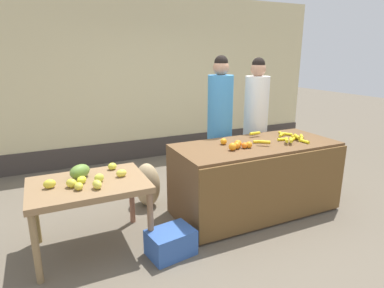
% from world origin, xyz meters
% --- Properties ---
extents(ground_plane, '(24.00, 24.00, 0.00)m').
position_xyz_m(ground_plane, '(0.00, 0.00, 0.00)').
color(ground_plane, '#665B4C').
extents(market_wall_back, '(7.01, 0.23, 2.93)m').
position_xyz_m(market_wall_back, '(0.00, 2.77, 1.43)').
color(market_wall_back, beige).
rests_on(market_wall_back, ground).
extents(fruit_stall_counter, '(1.99, 0.90, 0.88)m').
position_xyz_m(fruit_stall_counter, '(0.43, -0.01, 0.44)').
color(fruit_stall_counter, brown).
rests_on(fruit_stall_counter, ground).
extents(side_table_wooden, '(1.11, 0.79, 0.72)m').
position_xyz_m(side_table_wooden, '(-1.55, 0.00, 0.64)').
color(side_table_wooden, olive).
rests_on(side_table_wooden, ground).
extents(banana_bunch_pile, '(0.80, 0.58, 0.07)m').
position_xyz_m(banana_bunch_pile, '(0.83, -0.01, 0.90)').
color(banana_bunch_pile, yellow).
rests_on(banana_bunch_pile, fruit_stall_counter).
extents(orange_pile, '(0.31, 0.34, 0.09)m').
position_xyz_m(orange_pile, '(0.10, -0.06, 0.92)').
color(orange_pile, orange).
rests_on(orange_pile, fruit_stall_counter).
extents(mango_papaya_pile, '(0.78, 0.57, 0.14)m').
position_xyz_m(mango_papaya_pile, '(-1.57, 0.05, 0.77)').
color(mango_papaya_pile, gold).
rests_on(mango_papaya_pile, side_table_wooden).
extents(vendor_woman_blue_shirt, '(0.34, 0.34, 1.90)m').
position_xyz_m(vendor_woman_blue_shirt, '(0.31, 0.69, 0.96)').
color(vendor_woman_blue_shirt, '#33333D').
rests_on(vendor_woman_blue_shirt, ground).
extents(vendor_woman_white_shirt, '(0.34, 0.34, 1.87)m').
position_xyz_m(vendor_woman_white_shirt, '(0.89, 0.67, 0.95)').
color(vendor_woman_white_shirt, '#33333D').
rests_on(vendor_woman_white_shirt, ground).
extents(produce_crate, '(0.48, 0.38, 0.26)m').
position_xyz_m(produce_crate, '(-0.87, -0.44, 0.13)').
color(produce_crate, '#3359A5').
rests_on(produce_crate, ground).
extents(produce_sack, '(0.42, 0.45, 0.57)m').
position_xyz_m(produce_sack, '(-0.74, 0.70, 0.29)').
color(produce_sack, tan).
rests_on(produce_sack, ground).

